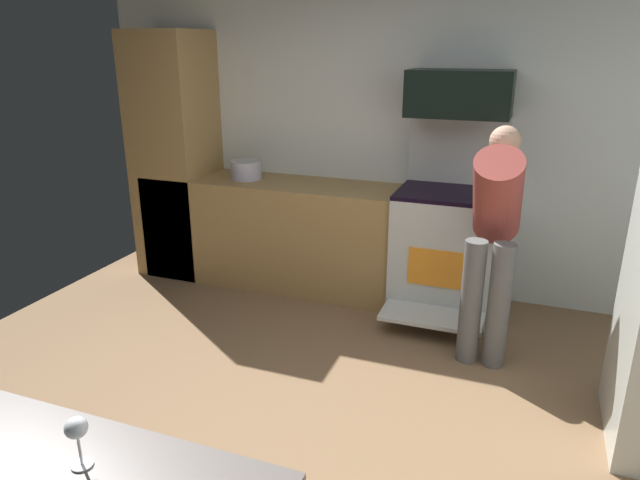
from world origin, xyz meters
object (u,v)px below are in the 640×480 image
(microwave, at_px, (459,94))
(stock_pot, at_px, (246,170))
(person_cook, at_px, (494,229))
(wine_glass_mid, at_px, (76,431))
(oven_range, at_px, (446,247))

(microwave, bearing_deg, stock_pot, -177.32)
(microwave, height_order, person_cook, microwave)
(person_cook, xyz_separation_m, wine_glass_mid, (-0.87, -2.64, 0.13))
(person_cook, xyz_separation_m, stock_pot, (-2.08, 0.63, 0.09))
(oven_range, relative_size, microwave, 2.00)
(oven_range, bearing_deg, microwave, 90.00)
(microwave, height_order, wine_glass_mid, microwave)
(microwave, xyz_separation_m, person_cook, (0.37, -0.71, -0.77))
(microwave, bearing_deg, person_cook, -62.53)
(microwave, relative_size, wine_glass_mid, 4.81)
(microwave, xyz_separation_m, wine_glass_mid, (-0.50, -3.35, -0.64))
(oven_range, xyz_separation_m, stock_pot, (-1.71, 0.01, 0.47))
(oven_range, height_order, person_cook, person_cook)
(person_cook, distance_m, wine_glass_mid, 2.78)
(wine_glass_mid, distance_m, stock_pot, 3.49)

